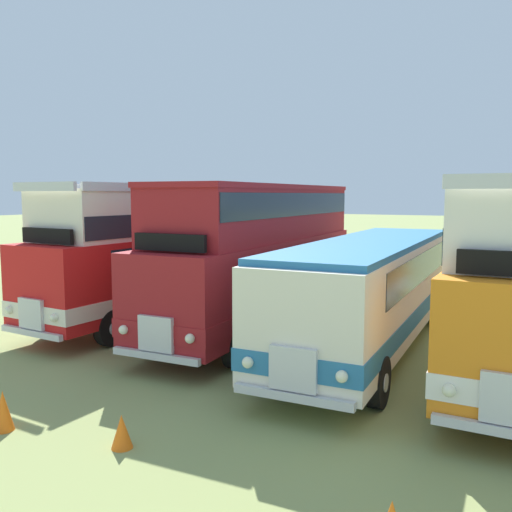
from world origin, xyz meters
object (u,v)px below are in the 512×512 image
(bus_second_in_row, at_px, (260,250))
(bus_third_in_row, at_px, (372,285))
(bus_first_in_row, at_px, (158,249))
(cone_far_end, at_px, (3,411))
(cone_mid_row, at_px, (122,431))

(bus_second_in_row, bearing_deg, bus_third_in_row, -9.30)
(bus_first_in_row, height_order, bus_third_in_row, bus_first_in_row)
(bus_second_in_row, height_order, bus_third_in_row, bus_second_in_row)
(bus_first_in_row, distance_m, bus_second_in_row, 3.73)
(bus_third_in_row, bearing_deg, cone_far_end, -117.78)
(cone_far_end, bearing_deg, bus_second_in_row, 86.35)
(cone_mid_row, relative_size, cone_far_end, 0.78)
(bus_second_in_row, bearing_deg, cone_mid_row, -77.97)
(bus_second_in_row, distance_m, cone_far_end, 9.03)
(bus_first_in_row, distance_m, cone_mid_row, 9.92)
(bus_second_in_row, relative_size, cone_far_end, 14.78)
(bus_second_in_row, relative_size, bus_third_in_row, 0.95)
(bus_third_in_row, height_order, cone_far_end, bus_third_in_row)
(cone_far_end, bearing_deg, bus_third_in_row, 62.22)
(bus_first_in_row, relative_size, cone_mid_row, 17.52)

